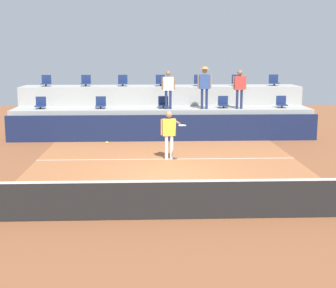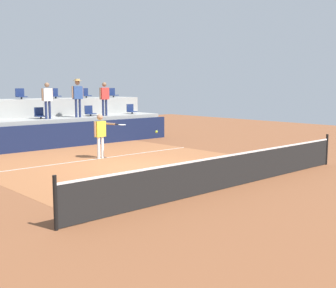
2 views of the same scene
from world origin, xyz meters
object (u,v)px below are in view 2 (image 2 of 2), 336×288
at_px(spectator_with_hat, 78,94).
at_px(stadium_chair_upper_mid_right, 55,94).
at_px(stadium_chair_lower_far_right, 131,110).
at_px(stadium_chair_upper_center, 21,95).
at_px(stadium_chair_lower_right, 90,112).
at_px(spectator_in_grey, 104,96).
at_px(stadium_chair_upper_right, 85,94).
at_px(tennis_player, 101,131).
at_px(stadium_chair_upper_far_right, 113,93).
at_px(spectator_leaning_on_rail, 47,97).
at_px(stadium_chair_lower_center, 40,114).
at_px(tennis_ball, 156,132).

bearing_deg(spectator_with_hat, stadium_chair_upper_mid_right, 90.61).
relative_size(stadium_chair_lower_far_right, stadium_chair_upper_center, 1.00).
height_order(stadium_chair_lower_right, spectator_in_grey, spectator_in_grey).
xyz_separation_m(stadium_chair_upper_center, stadium_chair_upper_right, (3.61, 0.00, 0.00)).
xyz_separation_m(stadium_chair_lower_far_right, tennis_player, (-5.18, -4.86, -0.43)).
bearing_deg(stadium_chair_upper_mid_right, stadium_chair_upper_far_right, 0.00).
distance_m(spectator_leaning_on_rail, spectator_in_grey, 3.08).
bearing_deg(spectator_leaning_on_rail, spectator_with_hat, 0.00).
xyz_separation_m(tennis_player, spectator_with_hat, (1.70, 4.47, 1.34)).
distance_m(stadium_chair_upper_mid_right, stadium_chair_upper_right, 1.80).
height_order(stadium_chair_upper_mid_right, spectator_leaning_on_rail, spectator_leaning_on_rail).
height_order(tennis_player, spectator_in_grey, spectator_in_grey).
relative_size(stadium_chair_lower_center, tennis_ball, 7.65).
relative_size(stadium_chair_upper_right, tennis_ball, 7.65).
bearing_deg(stadium_chair_lower_far_right, tennis_ball, -124.55).
xyz_separation_m(stadium_chair_upper_center, stadium_chair_upper_far_right, (5.39, 0.00, 0.00)).
relative_size(stadium_chair_upper_center, spectator_leaning_on_rail, 0.32).
xyz_separation_m(stadium_chair_lower_far_right, spectator_leaning_on_rail, (-5.04, -0.38, 0.77)).
bearing_deg(stadium_chair_upper_right, stadium_chair_lower_far_right, -46.63).
bearing_deg(stadium_chair_upper_far_right, stadium_chair_lower_right, -146.06).
relative_size(stadium_chair_lower_right, spectator_in_grey, 0.31).
xyz_separation_m(tennis_player, spectator_leaning_on_rail, (0.15, 4.47, 1.20)).
bearing_deg(stadium_chair_lower_center, spectator_with_hat, -12.31).
bearing_deg(spectator_leaning_on_rail, stadium_chair_upper_far_right, 23.13).
relative_size(stadium_chair_lower_right, stadium_chair_upper_far_right, 1.00).
height_order(stadium_chair_upper_right, tennis_player, stadium_chair_upper_right).
bearing_deg(spectator_leaning_on_rail, stadium_chair_lower_far_right, 4.36).
relative_size(stadium_chair_upper_far_right, spectator_in_grey, 0.31).
xyz_separation_m(stadium_chair_lower_center, stadium_chair_upper_mid_right, (1.74, 1.80, 0.85)).
bearing_deg(stadium_chair_upper_far_right, spectator_leaning_on_rail, -156.87).
bearing_deg(stadium_chair_upper_right, spectator_in_grey, -96.73).
height_order(stadium_chair_upper_right, tennis_ball, stadium_chair_upper_right).
bearing_deg(spectator_with_hat, stadium_chair_lower_far_right, 6.30).
distance_m(stadium_chair_lower_far_right, spectator_in_grey, 2.15).
xyz_separation_m(spectator_with_hat, tennis_ball, (-3.44, -9.66, -0.83)).
height_order(stadium_chair_upper_far_right, spectator_with_hat, spectator_with_hat).
bearing_deg(tennis_ball, spectator_leaning_on_rail, 78.98).
distance_m(stadium_chair_upper_mid_right, spectator_leaning_on_rail, 2.67).
bearing_deg(stadium_chair_upper_mid_right, stadium_chair_upper_center, 180.00).
relative_size(stadium_chair_lower_center, spectator_with_hat, 0.29).
xyz_separation_m(stadium_chair_upper_right, spectator_leaning_on_rail, (-3.33, -2.18, -0.08)).
distance_m(stadium_chair_lower_center, stadium_chair_lower_far_right, 5.24).
height_order(stadium_chair_upper_mid_right, spectator_in_grey, spectator_in_grey).
bearing_deg(stadium_chair_lower_center, tennis_ball, -99.49).
relative_size(stadium_chair_lower_right, stadium_chair_upper_right, 1.00).
relative_size(stadium_chair_lower_far_right, stadium_chair_upper_mid_right, 1.00).
relative_size(spectator_in_grey, tennis_ball, 24.56).
bearing_deg(stadium_chair_upper_far_right, stadium_chair_upper_right, 180.00).
relative_size(stadium_chair_upper_mid_right, stadium_chair_upper_right, 1.00).
distance_m(stadium_chair_lower_right, tennis_ball, 10.93).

